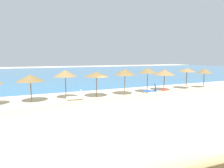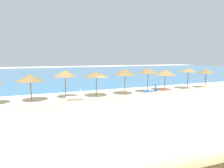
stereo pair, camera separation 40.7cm
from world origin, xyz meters
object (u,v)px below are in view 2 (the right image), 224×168
at_px(beach_umbrella_7, 165,72).
at_px(cooler_box, 165,91).
at_px(beach_umbrella_4, 96,74).
at_px(lounge_chair_2, 152,90).
at_px(beach_umbrella_5, 125,72).
at_px(beach_umbrella_8, 188,70).
at_px(beach_umbrella_2, 30,78).
at_px(beach_umbrella_9, 206,71).
at_px(beach_umbrella_3, 65,73).
at_px(lounge_chair_0, 76,96).
at_px(beach_umbrella_6, 148,71).

xyz_separation_m(beach_umbrella_7, cooler_box, (-0.89, -1.17, -2.09)).
height_order(beach_umbrella_4, beach_umbrella_7, beach_umbrella_4).
bearing_deg(beach_umbrella_7, cooler_box, -127.23).
bearing_deg(lounge_chair_2, beach_umbrella_4, 112.03).
bearing_deg(beach_umbrella_5, beach_umbrella_8, 2.14).
bearing_deg(beach_umbrella_2, beach_umbrella_9, -0.85).
relative_size(beach_umbrella_3, cooler_box, 5.39).
xyz_separation_m(beach_umbrella_3, lounge_chair_0, (0.83, -0.98, -2.16)).
height_order(lounge_chair_0, lounge_chair_2, lounge_chair_2).
height_order(lounge_chair_0, cooler_box, lounge_chair_0).
height_order(beach_umbrella_2, lounge_chair_2, beach_umbrella_2).
xyz_separation_m(beach_umbrella_2, beach_umbrella_6, (12.44, -0.30, 0.36)).
bearing_deg(lounge_chair_2, beach_umbrella_5, 107.31).
xyz_separation_m(beach_umbrella_7, beach_umbrella_8, (3.45, -0.23, 0.20)).
distance_m(beach_umbrella_4, beach_umbrella_5, 3.25).
relative_size(lounge_chair_0, cooler_box, 3.12).
distance_m(beach_umbrella_4, lounge_chair_0, 3.02).
xyz_separation_m(beach_umbrella_4, beach_umbrella_5, (3.25, -0.05, 0.14)).
bearing_deg(lounge_chair_0, cooler_box, -83.65).
relative_size(beach_umbrella_6, cooler_box, 5.43).
bearing_deg(cooler_box, beach_umbrella_5, 173.17).
distance_m(beach_umbrella_6, beach_umbrella_7, 2.90).
bearing_deg(beach_umbrella_7, lounge_chair_2, -157.41).
height_order(beach_umbrella_3, beach_umbrella_7, beach_umbrella_3).
height_order(beach_umbrella_4, beach_umbrella_5, beach_umbrella_5).
distance_m(beach_umbrella_6, beach_umbrella_8, 6.30).
distance_m(beach_umbrella_6, cooler_box, 3.17).
relative_size(beach_umbrella_2, beach_umbrella_4, 0.97).
bearing_deg(lounge_chair_0, beach_umbrella_6, -79.34).
relative_size(beach_umbrella_8, lounge_chair_0, 1.65).
distance_m(beach_umbrella_5, beach_umbrella_8, 9.29).
height_order(beach_umbrella_4, lounge_chair_2, beach_umbrella_4).
height_order(beach_umbrella_5, lounge_chair_0, beach_umbrella_5).
xyz_separation_m(beach_umbrella_2, beach_umbrella_8, (18.74, -0.03, 0.25)).
relative_size(lounge_chair_0, lounge_chair_2, 0.99).
bearing_deg(lounge_chair_0, beach_umbrella_8, -79.76).
relative_size(lounge_chair_2, cooler_box, 3.15).
bearing_deg(beach_umbrella_8, beach_umbrella_3, 179.27).
bearing_deg(lounge_chair_2, beach_umbrella_3, 110.81).
xyz_separation_m(beach_umbrella_4, lounge_chair_2, (6.36, -0.61, -1.96)).
distance_m(beach_umbrella_3, beach_umbrella_9, 18.41).
xyz_separation_m(beach_umbrella_8, lounge_chair_0, (-14.74, -0.79, -2.10)).
relative_size(beach_umbrella_4, beach_umbrella_5, 0.92).
xyz_separation_m(beach_umbrella_7, lounge_chair_2, (-2.72, -1.13, -1.85)).
relative_size(beach_umbrella_2, beach_umbrella_8, 0.93).
xyz_separation_m(beach_umbrella_3, beach_umbrella_5, (6.29, -0.55, -0.01)).
xyz_separation_m(beach_umbrella_6, beach_umbrella_8, (6.29, 0.27, -0.11)).
xyz_separation_m(beach_umbrella_9, lounge_chair_2, (-9.00, -0.61, -1.88)).
distance_m(beach_umbrella_8, lounge_chair_2, 6.57).
distance_m(beach_umbrella_4, beach_umbrella_9, 15.36).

